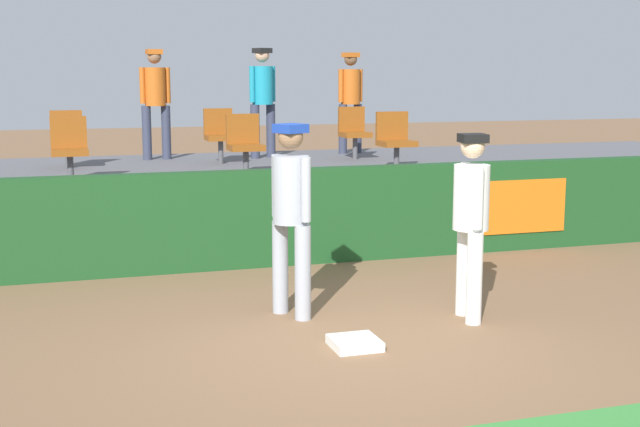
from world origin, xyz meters
TOP-DOWN VIEW (x-y plane):
  - ground_plane at (0.00, 0.00)m, footprint 60.00×60.00m
  - first_base at (0.00, 0.01)m, footprint 0.40×0.40m
  - player_fielder_home at (1.32, 0.50)m, footprint 0.40×0.54m
  - player_runner_visitor at (-0.26, 1.10)m, footprint 0.47×0.48m
  - field_wall at (0.02, 3.28)m, footprint 18.00×0.26m
  - bleacher_platform at (0.00, 5.85)m, footprint 18.00×4.80m
  - seat_back_left at (-2.17, 6.52)m, footprint 0.46×0.44m
  - seat_front_right at (2.28, 4.72)m, footprint 0.48×0.44m
  - seat_back_center at (0.09, 6.52)m, footprint 0.45×0.44m
  - seat_front_center at (0.09, 4.72)m, footprint 0.45×0.44m
  - seat_front_left at (-2.18, 4.72)m, footprint 0.45×0.44m
  - seat_back_right at (2.29, 6.52)m, footprint 0.44×0.44m
  - spectator_hooded at (0.93, 7.14)m, footprint 0.47×0.44m
  - spectator_capped at (2.57, 7.48)m, footprint 0.47×0.40m
  - spectator_casual at (-0.77, 7.38)m, footprint 0.49×0.36m

SIDE VIEW (x-z plane):
  - ground_plane at x=0.00m, z-range 0.00..0.00m
  - first_base at x=0.00m, z-range 0.00..0.08m
  - bleacher_platform at x=0.00m, z-range 0.00..0.92m
  - field_wall at x=0.02m, z-range 0.00..1.17m
  - player_fielder_home at x=1.32m, z-range 0.14..1.89m
  - player_runner_visitor at x=-0.26m, z-range 0.15..1.99m
  - seat_back_right at x=2.29m, z-range 0.97..1.81m
  - seat_back_center at x=0.09m, z-range 0.97..1.81m
  - seat_front_center at x=0.09m, z-range 0.97..1.81m
  - seat_front_left at x=-2.18m, z-range 0.97..1.81m
  - seat_back_left at x=-2.17m, z-range 0.97..1.81m
  - seat_front_right at x=2.28m, z-range 0.97..1.81m
  - spectator_capped at x=2.57m, z-range 1.06..2.78m
  - spectator_casual at x=-0.77m, z-range 1.06..2.81m
  - spectator_hooded at x=0.93m, z-range 1.06..2.84m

